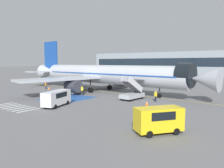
# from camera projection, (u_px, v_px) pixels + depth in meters

# --- Properties ---
(ground_plane) EXTENTS (600.00, 600.00, 0.00)m
(ground_plane) POSITION_uv_depth(u_px,v_px,m) (106.00, 92.00, 48.53)
(ground_plane) COLOR slate
(apron_leadline_yellow) EXTENTS (81.07, 6.54, 0.01)m
(apron_leadline_yellow) POSITION_uv_depth(u_px,v_px,m) (106.00, 92.00, 48.28)
(apron_leadline_yellow) COLOR gold
(apron_leadline_yellow) RESTS_ON ground_plane
(apron_stand_patch_blue) EXTENTS (6.78, 8.54, 0.01)m
(apron_stand_patch_blue) POSITION_uv_depth(u_px,v_px,m) (68.00, 98.00, 39.21)
(apron_stand_patch_blue) COLOR #2856A8
(apron_stand_patch_blue) RESTS_ON ground_plane
(apron_walkway_bar_0) EXTENTS (0.44, 3.60, 0.01)m
(apron_walkway_bar_0) POSITION_uv_depth(u_px,v_px,m) (2.00, 104.00, 33.74)
(apron_walkway_bar_0) COLOR silver
(apron_walkway_bar_0) RESTS_ON ground_plane
(apron_walkway_bar_1) EXTENTS (0.44, 3.60, 0.01)m
(apron_walkway_bar_1) POSITION_uv_depth(u_px,v_px,m) (6.00, 105.00, 33.04)
(apron_walkway_bar_1) COLOR silver
(apron_walkway_bar_1) RESTS_ON ground_plane
(apron_walkway_bar_2) EXTENTS (0.44, 3.60, 0.01)m
(apron_walkway_bar_2) POSITION_uv_depth(u_px,v_px,m) (10.00, 106.00, 32.34)
(apron_walkway_bar_2) COLOR silver
(apron_walkway_bar_2) RESTS_ON ground_plane
(apron_walkway_bar_3) EXTENTS (0.44, 3.60, 0.01)m
(apron_walkway_bar_3) POSITION_uv_depth(u_px,v_px,m) (14.00, 107.00, 31.63)
(apron_walkway_bar_3) COLOR silver
(apron_walkway_bar_3) RESTS_ON ground_plane
(apron_walkway_bar_4) EXTENTS (0.44, 3.60, 0.01)m
(apron_walkway_bar_4) POSITION_uv_depth(u_px,v_px,m) (19.00, 108.00, 30.93)
(apron_walkway_bar_4) COLOR silver
(apron_walkway_bar_4) RESTS_ON ground_plane
(apron_walkway_bar_5) EXTENTS (0.44, 3.60, 0.01)m
(apron_walkway_bar_5) POSITION_uv_depth(u_px,v_px,m) (24.00, 109.00, 30.23)
(apron_walkway_bar_5) COLOR silver
(apron_walkway_bar_5) RESTS_ON ground_plane
(apron_walkway_bar_6) EXTENTS (0.44, 3.60, 0.01)m
(apron_walkway_bar_6) POSITION_uv_depth(u_px,v_px,m) (29.00, 110.00, 29.53)
(apron_walkway_bar_6) COLOR silver
(apron_walkway_bar_6) RESTS_ON ground_plane
(airliner) EXTENTS (48.10, 36.59, 12.21)m
(airliner) POSITION_uv_depth(u_px,v_px,m) (104.00, 74.00, 48.34)
(airliner) COLOR #B7BCC4
(airliner) RESTS_ON ground_plane
(boarding_stairs_forward) EXTENTS (2.57, 5.36, 4.20)m
(boarding_stairs_forward) POSITION_uv_depth(u_px,v_px,m) (132.00, 94.00, 38.08)
(boarding_stairs_forward) COLOR #ADB2BA
(boarding_stairs_forward) RESTS_ON ground_plane
(fuel_tanker) EXTENTS (3.73, 10.44, 3.50)m
(fuel_tanker) POSITION_uv_depth(u_px,v_px,m) (141.00, 77.00, 72.83)
(fuel_tanker) COLOR #38383D
(fuel_tanker) RESTS_ON ground_plane
(service_van_0) EXTENTS (4.08, 4.52, 2.39)m
(service_van_0) POSITION_uv_depth(u_px,v_px,m) (159.00, 118.00, 19.78)
(service_van_0) COLOR yellow
(service_van_0) RESTS_ON ground_plane
(service_van_1) EXTENTS (3.23, 5.57, 2.30)m
(service_van_1) POSITION_uv_depth(u_px,v_px,m) (57.00, 97.00, 32.06)
(service_van_1) COLOR silver
(service_van_1) RESTS_ON ground_plane
(baggage_cart) EXTENTS (1.99, 2.85, 0.87)m
(baggage_cart) POSITION_uv_depth(u_px,v_px,m) (74.00, 93.00, 44.83)
(baggage_cart) COLOR gray
(baggage_cart) RESTS_ON ground_plane
(ground_crew_0) EXTENTS (0.49, 0.41, 1.88)m
(ground_crew_0) POSITION_uv_depth(u_px,v_px,m) (82.00, 90.00, 43.15)
(ground_crew_0) COLOR #2D2D33
(ground_crew_0) RESTS_ON ground_plane
(ground_crew_1) EXTENTS (0.29, 0.46, 1.60)m
(ground_crew_1) POSITION_uv_depth(u_px,v_px,m) (79.00, 87.00, 48.75)
(ground_crew_1) COLOR #191E38
(ground_crew_1) RESTS_ON ground_plane
(ground_crew_2) EXTENTS (0.39, 0.49, 1.86)m
(ground_crew_2) POSITION_uv_depth(u_px,v_px,m) (156.00, 95.00, 35.89)
(ground_crew_2) COLOR #191E38
(ground_crew_2) RESTS_ON ground_plane
(ground_crew_3) EXTENTS (0.35, 0.48, 1.67)m
(ground_crew_3) POSITION_uv_depth(u_px,v_px,m) (46.00, 85.00, 52.88)
(ground_crew_3) COLOR #191E38
(ground_crew_3) RESTS_ON ground_plane
(traffic_cone_0) EXTENTS (0.61, 0.61, 0.68)m
(traffic_cone_0) POSITION_uv_depth(u_px,v_px,m) (49.00, 88.00, 52.31)
(traffic_cone_0) COLOR orange
(traffic_cone_0) RESTS_ON ground_plane
(traffic_cone_1) EXTENTS (0.57, 0.57, 0.63)m
(traffic_cone_1) POSITION_uv_depth(u_px,v_px,m) (147.00, 103.00, 33.12)
(traffic_cone_1) COLOR orange
(traffic_cone_1) RESTS_ON ground_plane
(terminal_building) EXTENTS (110.45, 12.10, 11.97)m
(terminal_building) POSITION_uv_depth(u_px,v_px,m) (185.00, 63.00, 113.25)
(terminal_building) COLOR #89939E
(terminal_building) RESTS_ON ground_plane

